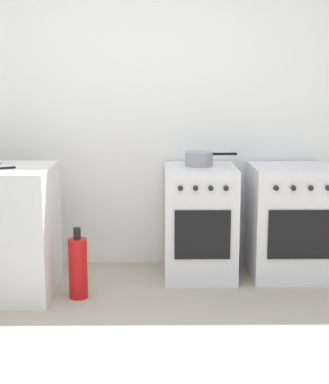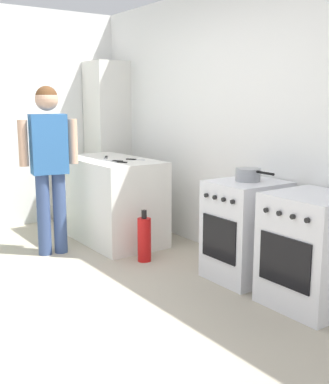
% 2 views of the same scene
% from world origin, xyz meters
% --- Properties ---
extents(ground_plane, '(8.00, 8.00, 0.00)m').
position_xyz_m(ground_plane, '(0.00, 0.00, 0.00)').
color(ground_plane, '#ADA38E').
extents(back_wall, '(6.00, 0.10, 2.60)m').
position_xyz_m(back_wall, '(0.00, 1.95, 1.30)').
color(back_wall, white).
rests_on(back_wall, ground).
extents(oven_left, '(0.53, 0.62, 0.85)m').
position_xyz_m(oven_left, '(0.35, 1.58, 0.43)').
color(oven_left, silver).
rests_on(oven_left, ground).
extents(oven_right, '(0.61, 0.62, 0.85)m').
position_xyz_m(oven_right, '(1.05, 1.58, 0.43)').
color(oven_right, silver).
rests_on(oven_right, ground).
extents(pot, '(0.39, 0.21, 0.11)m').
position_xyz_m(pot, '(0.34, 1.59, 0.90)').
color(pot, gray).
rests_on(pot, oven_left).
extents(fire_extinguisher, '(0.13, 0.13, 0.50)m').
position_xyz_m(fire_extinguisher, '(-0.52, 1.10, 0.22)').
color(fire_extinguisher, red).
rests_on(fire_extinguisher, ground).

